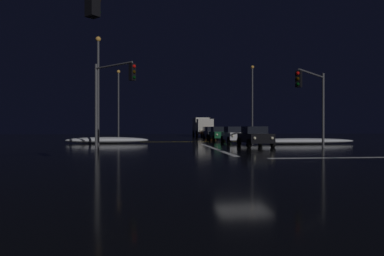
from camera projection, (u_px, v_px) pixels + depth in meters
name	position (u px, v px, depth m)	size (l,w,h in m)	color
ground	(243.00, 160.00, 16.52)	(120.00, 120.00, 0.10)	black
stop_line_north	(215.00, 149.00, 24.30)	(0.35, 13.36, 0.01)	white
centre_line_ns	(196.00, 142.00, 35.84)	(22.00, 0.15, 0.01)	yellow
snow_bank_left_curb	(107.00, 140.00, 32.15)	(7.63, 1.50, 0.59)	white
snow_bank_right_curb	(299.00, 141.00, 30.92)	(10.41, 1.50, 0.52)	white
sedan_black	(255.00, 136.00, 27.01)	(2.02, 4.33, 1.57)	black
sedan_white	(234.00, 135.00, 33.24)	(2.02, 4.33, 1.57)	silver
sedan_green	(219.00, 133.00, 38.73)	(2.02, 4.33, 1.57)	#14512D
sedan_gray	(213.00, 133.00, 44.17)	(2.02, 4.33, 1.57)	slate
sedan_orange	(209.00, 132.00, 50.00)	(2.02, 4.33, 1.57)	#C66014
box_truck	(202.00, 126.00, 56.79)	(2.68, 8.28, 3.08)	beige
traffic_signal_sw	(30.00, 19.00, 8.54)	(2.58, 2.58, 6.15)	#4C4C51
traffic_signal_ne	(313.00, 94.00, 23.90)	(3.63, 3.63, 5.50)	#4C4C51
traffic_signal_nw	(111.00, 89.00, 22.79)	(2.96, 2.96, 5.87)	#4C4C51
streetlamp_left_near	(98.00, 83.00, 28.92)	(0.44, 0.44, 9.12)	#424247
streetlamp_right_far	(252.00, 97.00, 46.71)	(0.44, 0.44, 9.87)	#424247
streetlamp_left_far	(118.00, 99.00, 44.83)	(0.44, 0.44, 8.95)	#424247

